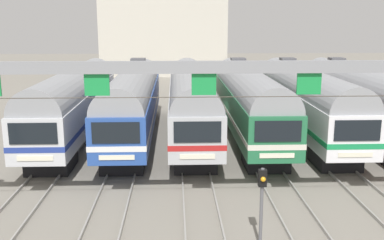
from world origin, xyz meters
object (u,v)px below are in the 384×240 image
at_px(commuter_train_white, 304,99).
at_px(commuter_train_maroon, 361,98).
at_px(commuter_train_blue, 133,100).
at_px(commuter_train_stainless, 191,100).
at_px(commuter_train_green, 248,99).
at_px(catenary_gantry, 256,92).
at_px(yard_signal_mast, 262,193).
at_px(commuter_train_silver, 75,100).

distance_m(commuter_train_white, commuter_train_maroon, 3.88).
bearing_deg(commuter_train_blue, commuter_train_stainless, -0.06).
bearing_deg(commuter_train_maroon, commuter_train_stainless, -179.98).
xyz_separation_m(commuter_train_green, commuter_train_white, (3.88, 0.00, 0.00)).
relative_size(commuter_train_blue, commuter_train_green, 1.00).
distance_m(commuter_train_stainless, catenary_gantry, 13.89).
relative_size(commuter_train_blue, commuter_train_maroon, 1.00).
xyz_separation_m(commuter_train_blue, yard_signal_mast, (5.82, -15.16, -0.64)).
bearing_deg(catenary_gantry, commuter_train_silver, 125.71).
relative_size(commuter_train_silver, commuter_train_stainless, 1.00).
relative_size(commuter_train_silver, yard_signal_mast, 6.15).
relative_size(commuter_train_green, catenary_gantry, 0.73).
height_order(commuter_train_green, yard_signal_mast, commuter_train_green).
bearing_deg(commuter_train_green, commuter_train_silver, -179.98).
bearing_deg(commuter_train_maroon, catenary_gantry, -125.70).
bearing_deg(commuter_train_maroon, commuter_train_green, 180.00).
bearing_deg(yard_signal_mast, commuter_train_blue, 111.01).
height_order(commuter_train_silver, commuter_train_stainless, same).
bearing_deg(commuter_train_green, yard_signal_mast, -97.29).
height_order(commuter_train_blue, catenary_gantry, catenary_gantry).
bearing_deg(catenary_gantry, commuter_train_green, 81.82).
height_order(commuter_train_silver, commuter_train_maroon, commuter_train_maroon).
relative_size(commuter_train_stainless, commuter_train_maroon, 1.00).
distance_m(commuter_train_stainless, commuter_train_green, 3.88).
height_order(commuter_train_silver, commuter_train_blue, commuter_train_blue).
bearing_deg(commuter_train_silver, yard_signal_mast, -57.37).
bearing_deg(commuter_train_green, commuter_train_white, 0.00).
height_order(commuter_train_silver, commuter_train_green, commuter_train_green).
distance_m(commuter_train_silver, commuter_train_white, 15.52).
bearing_deg(commuter_train_silver, commuter_train_white, 0.02).
bearing_deg(commuter_train_blue, commuter_train_maroon, 0.00).
bearing_deg(commuter_train_white, yard_signal_mast, -111.01).
xyz_separation_m(commuter_train_silver, yard_signal_mast, (9.70, -15.15, -0.63)).
distance_m(commuter_train_silver, commuter_train_green, 11.64).
height_order(commuter_train_stainless, commuter_train_white, commuter_train_white).
xyz_separation_m(commuter_train_white, commuter_train_maroon, (3.88, 0.00, 0.00)).
xyz_separation_m(commuter_train_white, yard_signal_mast, (-5.82, -15.16, -0.64)).
bearing_deg(commuter_train_maroon, commuter_train_silver, -179.99).
bearing_deg(commuter_train_green, commuter_train_maroon, 0.00).
height_order(commuter_train_stainless, catenary_gantry, catenary_gantry).
distance_m(commuter_train_silver, commuter_train_maroon, 19.40).
relative_size(commuter_train_silver, commuter_train_green, 1.00).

